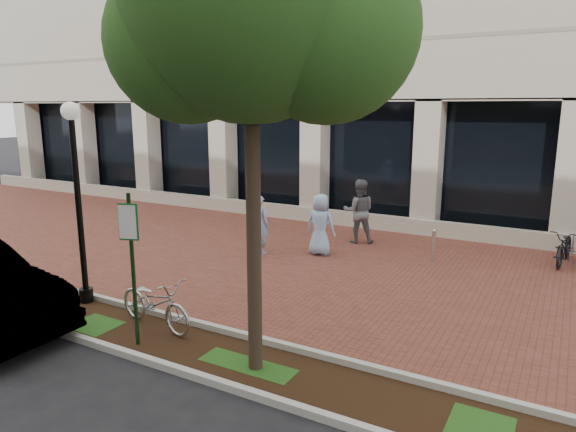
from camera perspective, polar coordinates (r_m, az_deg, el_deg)
The scene contains 13 objects.
ground at distance 13.54m, azimuth 1.27°, elevation -5.13°, with size 120.00×120.00×0.00m, color black.
brick_plaza at distance 13.54m, azimuth 1.27°, elevation -5.11°, with size 40.00×9.00×0.01m, color brown.
planting_strip at distance 9.54m, azimuth -14.15°, elevation -13.10°, with size 40.00×1.50×0.01m, color black.
curb_plaza_side at distance 10.02m, azimuth -11.18°, elevation -11.35°, with size 40.00×0.12×0.12m, color #BBBBB0.
curb_street_side at distance 9.05m, azimuth -17.52°, elevation -14.37°, with size 40.00×0.12×0.12m, color #BBBBB0.
parking_sign at distance 8.86m, azimuth -17.02°, elevation -3.80°, with size 0.34×0.07×2.64m.
lamppost at distance 11.08m, azimuth -22.35°, elevation 2.42°, with size 0.36×0.36×4.10m.
street_tree at distance 7.47m, azimuth -3.66°, elevation 21.99°, with size 4.26×3.55×7.29m.
locked_bicycle at distance 9.82m, azimuth -14.54°, elevation -9.29°, with size 0.65×1.87×0.98m, color #B4B4B8.
pedestrian_left at distance 14.12m, azimuth -3.22°, elevation -0.96°, with size 0.60×0.40×1.65m, color #86A1C8.
pedestrian_mid at distance 15.38m, azimuth 7.88°, elevation 0.52°, with size 0.93×0.72×1.91m, color slate.
pedestrian_right at distance 14.02m, azimuth 3.62°, elevation -0.96°, with size 0.83×0.54×1.70m, color #99BFE5.
bollard at distance 13.94m, azimuth 15.88°, elevation -3.15°, with size 0.12×0.12×0.89m.
Camera 1 is at (6.07, -11.43, 4.00)m, focal length 32.00 mm.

